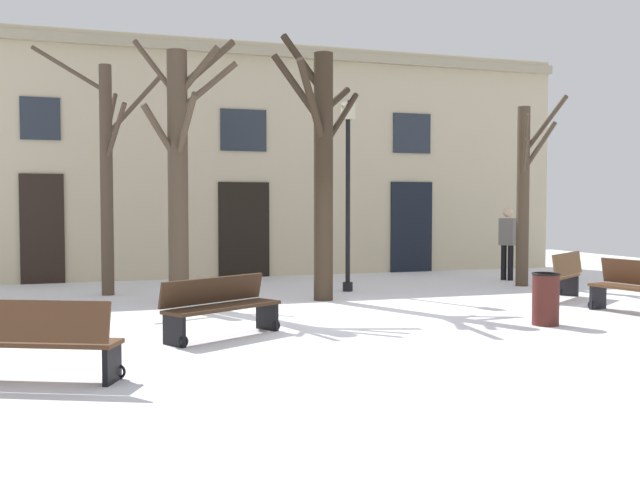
# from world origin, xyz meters

# --- Properties ---
(ground_plane) EXTENTS (29.26, 29.26, 0.00)m
(ground_plane) POSITION_xyz_m (0.00, 0.00, 0.00)
(ground_plane) COLOR white
(building_facade) EXTENTS (18.29, 0.60, 6.10)m
(building_facade) POSITION_xyz_m (0.00, 7.54, 3.10)
(building_facade) COLOR beige
(building_facade) RESTS_ON ground
(tree_right_of_center) EXTENTS (1.63, 1.04, 4.44)m
(tree_right_of_center) POSITION_xyz_m (5.58, 3.20, 2.24)
(tree_right_of_center) COLOR #4C3D2D
(tree_right_of_center) RESTS_ON ground
(tree_left_of_center) EXTENTS (2.03, 1.82, 5.16)m
(tree_left_of_center) POSITION_xyz_m (-2.42, 2.59, 2.64)
(tree_left_of_center) COLOR #4C3D2D
(tree_left_of_center) RESTS_ON ground
(tree_near_facade) EXTENTS (1.93, 2.34, 5.28)m
(tree_near_facade) POSITION_xyz_m (0.31, 2.29, 2.72)
(tree_near_facade) COLOR #382B1E
(tree_near_facade) RESTS_ON ground
(tree_center) EXTENTS (2.60, 1.78, 5.14)m
(tree_center) POSITION_xyz_m (-3.65, 4.50, 2.62)
(tree_center) COLOR #4C3D2D
(tree_center) RESTS_ON ground
(streetlamp) EXTENTS (0.30, 0.30, 4.15)m
(streetlamp) POSITION_xyz_m (1.33, 3.52, 2.53)
(streetlamp) COLOR black
(streetlamp) RESTS_ON ground
(litter_bin) EXTENTS (0.44, 0.44, 0.83)m
(litter_bin) POSITION_xyz_m (2.67, -1.72, 0.42)
(litter_bin) COLOR #4C1E19
(litter_bin) RESTS_ON ground
(bench_near_center_tree) EXTENTS (1.53, 1.26, 0.95)m
(bench_near_center_tree) POSITION_xyz_m (4.84, 0.83, 0.48)
(bench_near_center_tree) COLOR brown
(bench_near_center_tree) RESTS_ON ground
(bench_near_lamp) EXTENTS (1.88, 1.37, 0.86)m
(bench_near_lamp) POSITION_xyz_m (-2.38, -1.12, 0.45)
(bench_near_lamp) COLOR #3D2819
(bench_near_lamp) RESTS_ON ground
(bench_back_to_back_right) EXTENTS (0.73, 1.59, 0.94)m
(bench_back_to_back_right) POSITION_xyz_m (4.84, -1.18, 0.47)
(bench_back_to_back_right) COLOR #51331E
(bench_back_to_back_right) RESTS_ON ground
(bench_far_corner) EXTENTS (1.75, 1.15, 0.91)m
(bench_far_corner) POSITION_xyz_m (-4.75, -3.19, 0.45)
(bench_far_corner) COLOR #51331E
(bench_far_corner) RESTS_ON ground
(person_by_shop_door) EXTENTS (0.39, 0.44, 1.82)m
(person_by_shop_door) POSITION_xyz_m (5.94, 4.45, 1.02)
(person_by_shop_door) COLOR black
(person_by_shop_door) RESTS_ON ground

